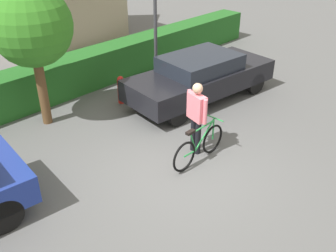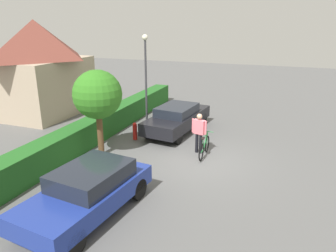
{
  "view_description": "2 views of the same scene",
  "coord_description": "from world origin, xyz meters",
  "px_view_note": "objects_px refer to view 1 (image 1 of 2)",
  "views": [
    {
      "loc": [
        -5.15,
        -4.43,
        4.88
      ],
      "look_at": [
        0.01,
        0.52,
        0.81
      ],
      "focal_mm": 41.05,
      "sensor_mm": 36.0,
      "label": 1
    },
    {
      "loc": [
        -11.34,
        -2.92,
        5.24
      ],
      "look_at": [
        -0.24,
        1.28,
        1.32
      ],
      "focal_mm": 34.11,
      "sensor_mm": 36.0,
      "label": 2
    }
  ],
  "objects_px": {
    "person_rider": "(197,113)",
    "fire_hydrant": "(121,89)",
    "parked_car_far": "(201,76)",
    "tree_kerbside": "(31,27)",
    "bicycle": "(199,146)"
  },
  "relations": [
    {
      "from": "parked_car_far",
      "to": "fire_hydrant",
      "type": "distance_m",
      "value": 2.29
    },
    {
      "from": "person_rider",
      "to": "fire_hydrant",
      "type": "bearing_deg",
      "value": 81.31
    },
    {
      "from": "person_rider",
      "to": "fire_hydrant",
      "type": "xyz_separation_m",
      "value": [
        0.49,
        3.18,
        -0.58
      ]
    },
    {
      "from": "parked_car_far",
      "to": "person_rider",
      "type": "bearing_deg",
      "value": -142.39
    },
    {
      "from": "parked_car_far",
      "to": "fire_hydrant",
      "type": "xyz_separation_m",
      "value": [
        -1.75,
        1.46,
        -0.3
      ]
    },
    {
      "from": "tree_kerbside",
      "to": "bicycle",
      "type": "bearing_deg",
      "value": -70.9
    },
    {
      "from": "person_rider",
      "to": "tree_kerbside",
      "type": "distance_m",
      "value": 4.29
    },
    {
      "from": "parked_car_far",
      "to": "bicycle",
      "type": "relative_size",
      "value": 2.8
    },
    {
      "from": "person_rider",
      "to": "fire_hydrant",
      "type": "relative_size",
      "value": 2.09
    },
    {
      "from": "bicycle",
      "to": "person_rider",
      "type": "bearing_deg",
      "value": 51.25
    },
    {
      "from": "parked_car_far",
      "to": "fire_hydrant",
      "type": "height_order",
      "value": "parked_car_far"
    },
    {
      "from": "bicycle",
      "to": "tree_kerbside",
      "type": "height_order",
      "value": "tree_kerbside"
    },
    {
      "from": "fire_hydrant",
      "to": "person_rider",
      "type": "bearing_deg",
      "value": -98.69
    },
    {
      "from": "person_rider",
      "to": "tree_kerbside",
      "type": "xyz_separation_m",
      "value": [
        -1.62,
        3.67,
        1.51
      ]
    },
    {
      "from": "parked_car_far",
      "to": "tree_kerbside",
      "type": "bearing_deg",
      "value": 153.14
    }
  ]
}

